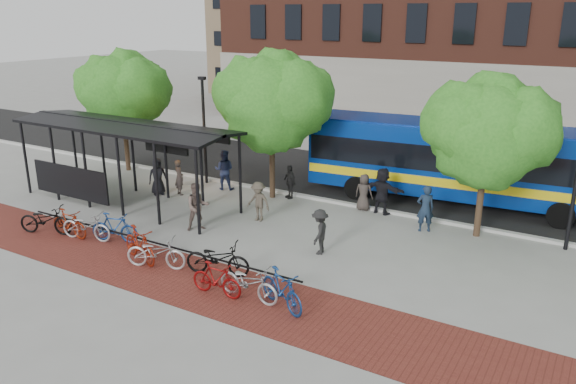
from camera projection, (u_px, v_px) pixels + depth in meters
The scene contains 31 objects.
ground at pixel (293, 233), 21.16m from camera, with size 160.00×160.00×0.00m, color #9E9E99.
asphalt_street at pixel (374, 181), 27.72m from camera, with size 160.00×8.00×0.01m, color black.
curb at pixel (339, 202), 24.42m from camera, with size 160.00×0.25×0.12m, color #B7B7B2.
brick_strip at pixel (162, 272), 18.03m from camera, with size 24.00×3.00×0.01m, color maroon.
bike_rack_rail at pixel (151, 253), 19.40m from camera, with size 12.00×0.05×0.95m, color black.
bus_shelter at pixel (122, 135), 23.80m from camera, with size 10.60×3.07×3.60m.
tree_a at pixel (123, 89), 28.39m from camera, with size 4.90×4.00×6.18m.
tree_b at pixel (274, 98), 23.95m from camera, with size 5.15×4.20×6.47m.
tree_c at pixel (491, 129), 19.71m from camera, with size 4.66×3.80×5.92m.
lamp_post_left at pixel (204, 127), 26.67m from camera, with size 0.35×0.20×5.12m.
bus at pixel (460, 158), 23.97m from camera, with size 13.11×3.97×3.49m.
bike_0 at pixel (46, 220), 20.97m from camera, with size 0.73×2.11×1.11m, color black.
bike_1 at pixel (69, 223), 20.69m from camera, with size 0.50×1.77×1.06m, color maroon.
bike_2 at pixel (86, 226), 20.42m from camera, with size 0.71×2.04×1.07m, color #B5B5B8.
bike_3 at pixel (115, 228), 20.22m from camera, with size 0.52×1.84×1.10m, color navy.
bike_5 at pixel (140, 244), 18.64m from camera, with size 0.56×1.99×1.19m, color maroon.
bike_6 at pixel (156, 252), 18.17m from camera, with size 0.71×2.04×1.07m, color #B9B8BB.
bike_8 at pixel (218, 258), 17.69m from camera, with size 0.73×2.11×1.11m, color black.
bike_9 at pixel (217, 279), 16.39m from camera, with size 0.48×1.71×1.03m, color maroon.
bike_10 at pixel (249, 282), 16.16m from camera, with size 0.71×2.04×1.07m, color #ADADB0.
bike_11 at pixel (282, 289), 15.65m from camera, with size 0.54×1.93×1.16m, color navy.
pedestrian_0 at pixel (158, 176), 25.45m from camera, with size 0.83×0.54×1.71m, color black.
pedestrian_1 at pixel (179, 177), 25.46m from camera, with size 0.59×0.39×1.63m, color #3C3330.
pedestrian_2 at pixel (224, 170), 26.19m from camera, with size 0.92×0.72×1.89m, color #222A4F.
pedestrian_3 at pixel (258, 202), 22.23m from camera, with size 1.04×0.60×1.61m, color #4D4539.
pedestrian_4 at pixel (290, 182), 24.99m from camera, with size 0.89×0.37×1.52m, color black.
pedestrian_5 at pixel (382, 191), 22.99m from camera, with size 1.81×0.58×1.95m, color black.
pedestrian_6 at pixel (364, 192), 23.45m from camera, with size 0.76×0.50×1.56m, color #3B342F.
pedestrian_7 at pixel (425, 208), 21.13m from camera, with size 0.66×0.43×1.81m, color #1B2A3F.
pedestrian_8 at pixel (198, 207), 21.26m from camera, with size 0.90×0.70×1.86m, color brown.
pedestrian_9 at pixel (320, 232), 19.19m from camera, with size 1.03×0.59×1.59m, color black.
Camera 1 is at (9.86, -17.03, 7.95)m, focal length 35.00 mm.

